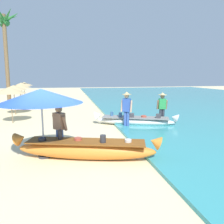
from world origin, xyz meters
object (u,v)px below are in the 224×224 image
(patio_umbrella_large, at_px, (41,96))
(person_vendor_assistant, at_px, (162,106))
(boat_orange_foreground, at_px, (86,149))
(boat_white_midground, at_px, (135,120))
(palm_tree_tall_inland, at_px, (4,30))
(person_tourist_customer, at_px, (59,127))
(person_vendor_hatted, at_px, (127,107))

(patio_umbrella_large, bearing_deg, person_vendor_assistant, 33.58)
(person_vendor_assistant, bearing_deg, boat_orange_foreground, -136.58)
(patio_umbrella_large, bearing_deg, boat_white_midground, 41.62)
(boat_orange_foreground, xyz_separation_m, person_vendor_assistant, (4.31, 4.08, 0.65))
(palm_tree_tall_inland, bearing_deg, boat_orange_foreground, -66.44)
(person_tourist_customer, relative_size, patio_umbrella_large, 0.64)
(person_vendor_assistant, bearing_deg, person_tourist_customer, -145.85)
(person_tourist_customer, bearing_deg, person_vendor_assistant, 34.15)
(person_vendor_hatted, bearing_deg, boat_orange_foreground, -122.20)
(person_vendor_hatted, bearing_deg, patio_umbrella_large, -137.75)
(person_vendor_hatted, bearing_deg, person_tourist_customer, -135.83)
(boat_orange_foreground, relative_size, person_vendor_assistant, 2.69)
(patio_umbrella_large, bearing_deg, palm_tree_tall_inland, 108.48)
(boat_orange_foreground, distance_m, palm_tree_tall_inland, 13.37)
(person_tourist_customer, distance_m, palm_tree_tall_inland, 12.34)
(patio_umbrella_large, distance_m, palm_tree_tall_inland, 12.03)
(patio_umbrella_large, xyz_separation_m, palm_tree_tall_inland, (-3.61, 10.81, 3.87))
(boat_orange_foreground, relative_size, palm_tree_tall_inland, 0.62)
(boat_white_midground, height_order, person_vendor_hatted, person_vendor_hatted)
(boat_orange_foreground, height_order, boat_white_midground, boat_orange_foreground)
(boat_orange_foreground, relative_size, patio_umbrella_large, 1.80)
(palm_tree_tall_inland, bearing_deg, person_tourist_customer, -68.82)
(boat_white_midground, distance_m, person_vendor_hatted, 1.07)
(boat_orange_foreground, bearing_deg, person_vendor_hatted, 57.80)
(person_vendor_assistant, xyz_separation_m, patio_umbrella_large, (-5.58, -3.70, 0.95))
(person_vendor_assistant, distance_m, palm_tree_tall_inland, 12.58)
(person_vendor_hatted, distance_m, palm_tree_tall_inland, 11.47)
(patio_umbrella_large, bearing_deg, boat_orange_foreground, -16.59)
(person_vendor_hatted, relative_size, palm_tree_tall_inland, 0.25)
(boat_orange_foreground, xyz_separation_m, boat_white_midground, (2.84, 4.02, -0.06))
(boat_white_midground, bearing_deg, person_vendor_assistant, 2.25)
(person_vendor_hatted, xyz_separation_m, palm_tree_tall_inland, (-7.12, 7.62, 4.76))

